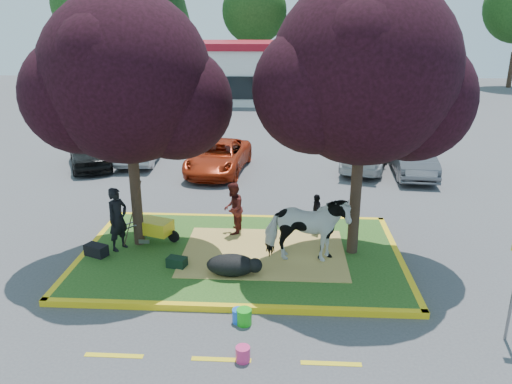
# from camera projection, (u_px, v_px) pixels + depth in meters

# --- Properties ---
(ground) EXTENTS (90.00, 90.00, 0.00)m
(ground) POSITION_uv_depth(u_px,v_px,m) (241.00, 257.00, 13.09)
(ground) COLOR #424244
(ground) RESTS_ON ground
(median_island) EXTENTS (8.00, 5.00, 0.15)m
(median_island) POSITION_uv_depth(u_px,v_px,m) (241.00, 255.00, 13.07)
(median_island) COLOR #214C18
(median_island) RESTS_ON ground
(curb_near) EXTENTS (8.30, 0.16, 0.15)m
(curb_near) POSITION_uv_depth(u_px,v_px,m) (231.00, 308.00, 10.63)
(curb_near) COLOR yellow
(curb_near) RESTS_ON ground
(curb_far) EXTENTS (8.30, 0.16, 0.15)m
(curb_far) POSITION_uv_depth(u_px,v_px,m) (248.00, 218.00, 15.50)
(curb_far) COLOR yellow
(curb_far) RESTS_ON ground
(curb_left) EXTENTS (0.16, 5.30, 0.15)m
(curb_left) POSITION_uv_depth(u_px,v_px,m) (89.00, 251.00, 13.29)
(curb_left) COLOR yellow
(curb_left) RESTS_ON ground
(curb_right) EXTENTS (0.16, 5.30, 0.15)m
(curb_right) POSITION_uv_depth(u_px,v_px,m) (399.00, 259.00, 12.84)
(curb_right) COLOR yellow
(curb_right) RESTS_ON ground
(straw_bedding) EXTENTS (4.20, 3.00, 0.01)m
(straw_bedding) POSITION_uv_depth(u_px,v_px,m) (264.00, 252.00, 13.01)
(straw_bedding) COLOR tan
(straw_bedding) RESTS_ON median_island
(tree_purple_left) EXTENTS (5.06, 4.20, 6.51)m
(tree_purple_left) POSITION_uv_depth(u_px,v_px,m) (128.00, 86.00, 12.19)
(tree_purple_left) COLOR black
(tree_purple_left) RESTS_ON median_island
(tree_purple_right) EXTENTS (5.30, 4.40, 6.82)m
(tree_purple_right) POSITION_uv_depth(u_px,v_px,m) (365.00, 80.00, 11.62)
(tree_purple_right) COLOR black
(tree_purple_right) RESTS_ON median_island
(fire_lane_stripe_a) EXTENTS (1.10, 0.12, 0.01)m
(fire_lane_stripe_a) POSITION_uv_depth(u_px,v_px,m) (114.00, 355.00, 9.23)
(fire_lane_stripe_a) COLOR yellow
(fire_lane_stripe_a) RESTS_ON ground
(fire_lane_stripe_b) EXTENTS (1.10, 0.12, 0.01)m
(fire_lane_stripe_b) POSITION_uv_depth(u_px,v_px,m) (221.00, 359.00, 9.12)
(fire_lane_stripe_b) COLOR yellow
(fire_lane_stripe_b) RESTS_ON ground
(fire_lane_stripe_c) EXTENTS (1.10, 0.12, 0.01)m
(fire_lane_stripe_c) POSITION_uv_depth(u_px,v_px,m) (331.00, 364.00, 9.01)
(fire_lane_stripe_c) COLOR yellow
(fire_lane_stripe_c) RESTS_ON ground
(retail_building) EXTENTS (20.40, 8.40, 4.40)m
(retail_building) POSITION_uv_depth(u_px,v_px,m) (298.00, 71.00, 38.68)
(retail_building) COLOR silver
(retail_building) RESTS_ON ground
(treeline) EXTENTS (46.58, 7.80, 14.63)m
(treeline) POSITION_uv_depth(u_px,v_px,m) (289.00, 0.00, 46.04)
(treeline) COLOR black
(treeline) RESTS_ON ground
(cow) EXTENTS (2.07, 0.94, 1.74)m
(cow) POSITION_uv_depth(u_px,v_px,m) (306.00, 229.00, 12.26)
(cow) COLOR silver
(cow) RESTS_ON median_island
(calf) EXTENTS (1.29, 0.89, 0.51)m
(calf) POSITION_uv_depth(u_px,v_px,m) (231.00, 265.00, 11.79)
(calf) COLOR black
(calf) RESTS_ON median_island
(handler) EXTENTS (0.65, 0.74, 1.69)m
(handler) POSITION_uv_depth(u_px,v_px,m) (118.00, 219.00, 12.96)
(handler) COLOR black
(handler) RESTS_ON median_island
(visitor_a) EXTENTS (0.64, 0.78, 1.49)m
(visitor_a) POSITION_uv_depth(u_px,v_px,m) (233.00, 208.00, 13.98)
(visitor_a) COLOR #4E1916
(visitor_a) RESTS_ON median_island
(visitor_b) EXTENTS (0.35, 0.69, 1.12)m
(visitor_b) POSITION_uv_depth(u_px,v_px,m) (316.00, 213.00, 14.16)
(visitor_b) COLOR black
(visitor_b) RESTS_ON median_island
(wheelbarrow) EXTENTS (1.66, 0.83, 0.63)m
(wheelbarrow) POSITION_uv_depth(u_px,v_px,m) (155.00, 227.00, 13.53)
(wheelbarrow) COLOR black
(wheelbarrow) RESTS_ON median_island
(gear_bag_dark) EXTENTS (0.65, 0.52, 0.29)m
(gear_bag_dark) POSITION_uv_depth(u_px,v_px,m) (96.00, 250.00, 12.81)
(gear_bag_dark) COLOR black
(gear_bag_dark) RESTS_ON median_island
(gear_bag_green) EXTENTS (0.53, 0.40, 0.25)m
(gear_bag_green) POSITION_uv_depth(u_px,v_px,m) (177.00, 262.00, 12.22)
(gear_bag_green) COLOR black
(gear_bag_green) RESTS_ON median_island
(bucket_green) EXTENTS (0.32, 0.32, 0.34)m
(bucket_green) POSITION_uv_depth(u_px,v_px,m) (244.00, 317.00, 10.15)
(bucket_green) COLOR green
(bucket_green) RESTS_ON ground
(bucket_pink) EXTENTS (0.30, 0.30, 0.29)m
(bucket_pink) POSITION_uv_depth(u_px,v_px,m) (243.00, 354.00, 9.05)
(bucket_pink) COLOR #DD3171
(bucket_pink) RESTS_ON ground
(bucket_blue) EXTENTS (0.36, 0.36, 0.29)m
(bucket_blue) POSITION_uv_depth(u_px,v_px,m) (239.00, 316.00, 10.22)
(bucket_blue) COLOR blue
(bucket_blue) RESTS_ON ground
(car_black) EXTENTS (3.09, 4.26, 1.35)m
(car_black) POSITION_uv_depth(u_px,v_px,m) (89.00, 151.00, 21.09)
(car_black) COLOR black
(car_black) RESTS_ON ground
(car_silver) EXTENTS (1.76, 4.34, 1.40)m
(car_silver) POSITION_uv_depth(u_px,v_px,m) (142.00, 145.00, 21.91)
(car_silver) COLOR #9B9EA3
(car_silver) RESTS_ON ground
(car_red) EXTENTS (2.57, 4.73, 1.26)m
(car_red) POSITION_uv_depth(u_px,v_px,m) (218.00, 157.00, 20.36)
(car_red) COLOR #A2280D
(car_red) RESTS_ON ground
(car_white) EXTENTS (2.77, 4.48, 1.21)m
(car_white) POSITION_uv_depth(u_px,v_px,m) (365.00, 155.00, 20.77)
(car_white) COLOR silver
(car_white) RESTS_ON ground
(car_grey) EXTENTS (1.76, 4.28, 1.38)m
(car_grey) POSITION_uv_depth(u_px,v_px,m) (413.00, 158.00, 20.01)
(car_grey) COLOR #53545A
(car_grey) RESTS_ON ground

